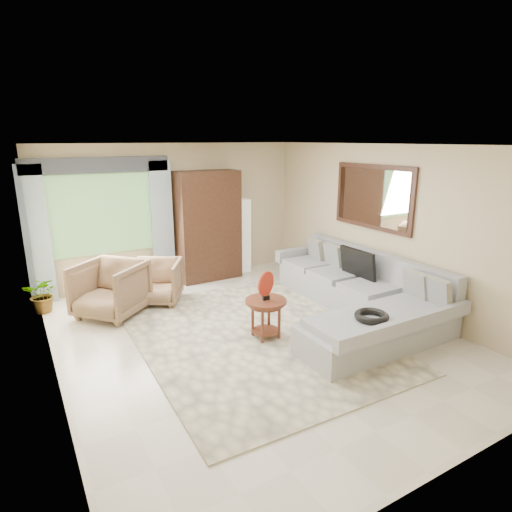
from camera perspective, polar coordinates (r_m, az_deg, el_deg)
ground at (r=6.10m, az=-0.39°, el=-10.64°), size 6.00×6.00×0.00m
area_rug at (r=6.09m, az=-0.49°, el=-10.58°), size 3.09×4.07×0.02m
sectional_sofa at (r=6.85m, az=13.48°, el=-5.49°), size 2.30×3.46×0.90m
tv_screen at (r=7.13m, az=13.40°, el=-0.98°), size 0.14×0.74×0.48m
garden_hose at (r=5.55m, az=15.16°, el=-7.75°), size 0.43×0.43×0.09m
coffee_table at (r=5.93m, az=1.31°, el=-8.28°), size 0.57×0.57×0.57m
red_disc at (r=5.74m, az=1.34°, el=-3.71°), size 0.32×0.16×0.34m
armchair_left at (r=6.99m, az=-18.87°, el=-4.21°), size 1.31×1.31×0.86m
armchair_right at (r=7.35m, az=-13.18°, el=-3.37°), size 1.07×1.08×0.73m
potted_plant at (r=7.59m, az=-26.49°, el=-4.57°), size 0.67×0.63×0.59m
armoire at (r=8.32m, az=-6.43°, el=4.03°), size 1.20×0.55×2.10m
floor_lamp at (r=8.78m, az=-1.75°, el=2.71°), size 0.24×0.24×1.50m
window at (r=7.95m, az=-19.92°, el=5.24°), size 1.80×0.04×1.40m
curtain_left at (r=7.80m, az=-27.20°, el=2.39°), size 0.40×0.08×2.30m
curtain_right at (r=8.16m, az=-12.39°, el=4.25°), size 0.40×0.08×2.30m
valance at (r=7.79m, az=-20.40°, el=11.32°), size 2.40×0.12×0.26m
wall_mirror at (r=7.33m, az=15.27°, el=7.60°), size 0.05×1.70×1.05m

